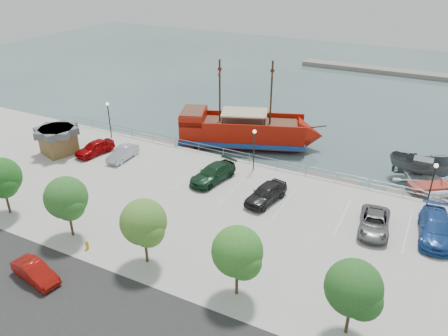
% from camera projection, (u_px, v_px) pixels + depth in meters
% --- Properties ---
extents(ground, '(160.00, 160.00, 0.00)m').
position_uv_depth(ground, '(224.00, 209.00, 38.90)').
color(ground, '#364C4C').
extents(street, '(100.00, 8.00, 0.04)m').
position_uv_depth(street, '(101.00, 325.00, 25.74)').
color(street, black).
rests_on(street, land_slab).
extents(sidewalk, '(100.00, 4.00, 0.05)m').
position_uv_depth(sidewalk, '(159.00, 266.00, 30.50)').
color(sidewalk, '#ACAAA4').
rests_on(sidewalk, land_slab).
extents(seawall_railing, '(50.00, 0.06, 1.00)m').
position_uv_depth(seawall_railing, '(259.00, 160.00, 44.40)').
color(seawall_railing, gray).
rests_on(seawall_railing, land_slab).
extents(far_shore, '(40.00, 3.00, 0.80)m').
position_uv_depth(far_shore, '(412.00, 74.00, 78.35)').
color(far_shore, gray).
rests_on(far_shore, ground).
extents(pirate_ship, '(16.87, 9.78, 10.48)m').
position_uv_depth(pirate_ship, '(253.00, 132.00, 50.38)').
color(pirate_ship, '#9F1104').
rests_on(pirate_ship, ground).
extents(patrol_boat, '(6.53, 3.00, 2.45)m').
position_uv_depth(patrol_boat, '(422.00, 168.00, 43.35)').
color(patrol_boat, '#484E52').
rests_on(patrol_boat, ground).
extents(speedboat, '(8.45, 8.98, 1.51)m').
position_uv_depth(speedboat, '(431.00, 189.00, 40.64)').
color(speedboat, silver).
rests_on(speedboat, ground).
extents(dock_west, '(7.75, 2.66, 0.44)m').
position_uv_depth(dock_west, '(161.00, 143.00, 51.33)').
color(dock_west, gray).
rests_on(dock_west, ground).
extents(dock_mid, '(6.35, 2.39, 0.35)m').
position_uv_depth(dock_mid, '(328.00, 180.00, 43.34)').
color(dock_mid, '#68625A').
rests_on(dock_mid, ground).
extents(dock_east, '(7.06, 2.06, 0.40)m').
position_uv_depth(dock_east, '(426.00, 202.00, 39.68)').
color(dock_east, slate).
rests_on(dock_east, ground).
extents(shed, '(4.42, 4.42, 2.87)m').
position_uv_depth(shed, '(58.00, 140.00, 46.51)').
color(shed, brown).
rests_on(shed, land_slab).
extents(street_sedan, '(4.04, 1.99, 1.27)m').
position_uv_depth(street_sedan, '(35.00, 272.00, 29.00)').
color(street_sedan, '#97100A').
rests_on(street_sedan, street).
extents(fire_hydrant, '(0.25, 0.25, 0.72)m').
position_uv_depth(fire_hydrant, '(87.00, 245.00, 32.02)').
color(fire_hydrant, '#C1920E').
rests_on(fire_hydrant, sidewalk).
extents(lamp_post_left, '(0.36, 0.36, 4.28)m').
position_uv_depth(lamp_post_left, '(109.00, 114.00, 49.52)').
color(lamp_post_left, black).
rests_on(lamp_post_left, land_slab).
extents(lamp_post_mid, '(0.36, 0.36, 4.28)m').
position_uv_depth(lamp_post_mid, '(254.00, 143.00, 42.27)').
color(lamp_post_mid, black).
rests_on(lamp_post_mid, land_slab).
extents(lamp_post_right, '(0.36, 0.36, 4.28)m').
position_uv_depth(lamp_post_right, '(433.00, 178.00, 35.82)').
color(lamp_post_right, black).
rests_on(lamp_post_right, land_slab).
extents(tree_b, '(3.30, 3.20, 5.00)m').
position_uv_depth(tree_b, '(2.00, 179.00, 34.93)').
color(tree_b, '#473321').
rests_on(tree_b, sidewalk).
extents(tree_c, '(3.30, 3.20, 5.00)m').
position_uv_depth(tree_c, '(67.00, 200.00, 32.11)').
color(tree_c, '#473321').
rests_on(tree_c, sidewalk).
extents(tree_d, '(3.30, 3.20, 5.00)m').
position_uv_depth(tree_d, '(145.00, 224.00, 29.29)').
color(tree_d, '#473321').
rests_on(tree_d, sidewalk).
extents(tree_e, '(3.30, 3.20, 5.00)m').
position_uv_depth(tree_e, '(239.00, 254.00, 26.47)').
color(tree_e, '#473321').
rests_on(tree_e, sidewalk).
extents(tree_f, '(3.30, 3.20, 5.00)m').
position_uv_depth(tree_f, '(356.00, 291.00, 23.65)').
color(tree_f, '#473321').
rests_on(tree_f, sidewalk).
extents(parked_car_a, '(2.60, 4.63, 1.49)m').
position_uv_depth(parked_car_a, '(95.00, 148.00, 46.54)').
color(parked_car_a, '#9F0508').
rests_on(parked_car_a, land_slab).
extents(parked_car_b, '(1.50, 4.06, 1.33)m').
position_uv_depth(parked_car_b, '(123.00, 153.00, 45.46)').
color(parked_car_b, '#AAB0B7').
rests_on(parked_car_b, land_slab).
extents(parked_car_d, '(3.19, 5.61, 1.53)m').
position_uv_depth(parked_car_d, '(213.00, 173.00, 41.23)').
color(parked_car_d, '#173720').
rests_on(parked_car_d, land_slab).
extents(parked_car_e, '(2.81, 5.01, 1.61)m').
position_uv_depth(parked_car_e, '(266.00, 193.00, 37.87)').
color(parked_car_e, black).
rests_on(parked_car_e, land_slab).
extents(parked_car_g, '(2.80, 5.12, 1.36)m').
position_uv_depth(parked_car_g, '(374.00, 223.00, 34.02)').
color(parked_car_g, '#606061').
rests_on(parked_car_g, land_slab).
extents(parked_car_h, '(2.89, 5.93, 1.66)m').
position_uv_depth(parked_car_h, '(436.00, 228.00, 33.16)').
color(parked_car_h, '#1E468F').
rests_on(parked_car_h, land_slab).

